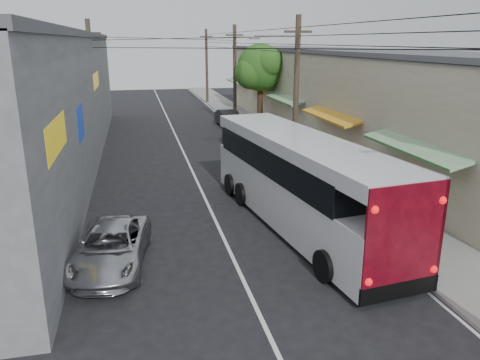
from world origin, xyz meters
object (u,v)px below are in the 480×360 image
object	(u,v)px
parked_suv	(280,158)
parked_car_far	(229,118)
jeepney	(111,247)
pedestrian_near	(312,166)
parked_car_mid	(239,137)
coach_bus	(299,180)
pedestrian_far	(313,148)

from	to	relation	value
parked_suv	parked_car_far	distance (m)	14.00
jeepney	pedestrian_near	distance (m)	11.80
jeepney	parked_car_mid	world-z (taller)	parked_car_mid
parked_car_mid	pedestrian_near	world-z (taller)	pedestrian_near
coach_bus	jeepney	size ratio (longest dim) A/B	2.66
parked_car_far	pedestrian_near	distance (m)	16.34
parked_car_mid	parked_car_far	size ratio (longest dim) A/B	0.96
coach_bus	jeepney	xyz separation A→B (m)	(-6.79, -1.98, -1.14)
parked_car_mid	parked_suv	bearing A→B (deg)	-86.53
jeepney	parked_car_far	distance (m)	24.94
coach_bus	pedestrian_near	xyz separation A→B (m)	(2.57, 5.20, -0.92)
jeepney	coach_bus	bearing A→B (deg)	23.97
pedestrian_far	pedestrian_near	bearing A→B (deg)	88.15
coach_bus	pedestrian_far	xyz separation A→B (m)	(3.84, 8.34, -0.77)
coach_bus	jeepney	distance (m)	7.16
parked_suv	parked_car_mid	world-z (taller)	parked_suv
jeepney	pedestrian_far	distance (m)	14.81
coach_bus	parked_car_far	bearing A→B (deg)	78.42
parked_suv	pedestrian_near	size ratio (longest dim) A/B	3.43
jeepney	pedestrian_far	xyz separation A→B (m)	(10.63, 10.31, 0.38)
coach_bus	parked_car_mid	distance (m)	13.99
parked_car_far	parked_car_mid	bearing A→B (deg)	-100.07
coach_bus	pedestrian_near	world-z (taller)	coach_bus
parked_car_far	pedestrian_far	size ratio (longest dim) A/B	2.33
parked_car_far	pedestrian_far	xyz separation A→B (m)	(2.23, -13.17, 0.33)
coach_bus	parked_suv	bearing A→B (deg)	70.58
parked_suv	parked_car_mid	xyz separation A→B (m)	(-0.80, 6.41, -0.05)
jeepney	parked_suv	size ratio (longest dim) A/B	0.90
parked_car_mid	pedestrian_far	bearing A→B (deg)	-65.17
pedestrian_far	jeepney	bearing A→B (deg)	64.34
coach_bus	parked_suv	xyz separation A→B (m)	(1.61, 7.50, -1.04)
jeepney	parked_car_far	size ratio (longest dim) A/B	1.10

